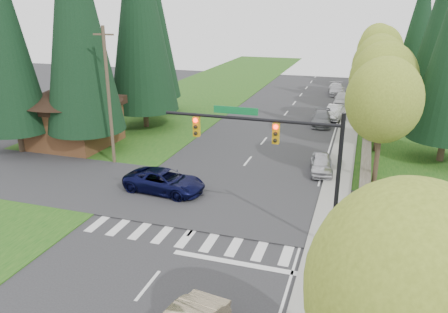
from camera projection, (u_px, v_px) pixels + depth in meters
The scene contains 30 objects.
ground at pixel (158, 272), 19.48m from camera, with size 120.00×120.00×0.00m, color #28282B.
grass_east at pixel (425, 159), 33.69m from camera, with size 14.00×110.00×0.06m, color #154813.
grass_west at pixel (127, 131), 41.23m from camera, with size 14.00×110.00×0.06m, color #154813.
cross_street at pixel (216, 200), 26.68m from camera, with size 120.00×8.00×0.10m, color #28282B.
sidewalk_east at pixel (345, 144), 37.24m from camera, with size 1.80×80.00×0.13m, color gray.
curb_east at pixel (335, 143), 37.49m from camera, with size 0.20×80.00×0.13m, color gray.
stone_wall_north at pixel (368, 120), 43.85m from camera, with size 0.70×40.00×0.70m, color #4C4438.
traffic_signal at pixel (279, 146), 20.63m from camera, with size 8.70×0.37×6.80m.
brown_building at pixel (73, 109), 36.29m from camera, with size 8.40×8.40×5.40m.
utility_pole at pixel (109, 96), 31.34m from camera, with size 1.60×0.24×10.00m.
decid_tree_0 at pixel (384, 101), 27.57m from camera, with size 4.80×4.80×8.37m.
decid_tree_1 at pixel (383, 80), 33.77m from camera, with size 5.20×5.20×8.80m.
decid_tree_2 at pixel (380, 67), 40.08m from camera, with size 5.00×5.00×8.82m.
decid_tree_3 at pixel (379, 61), 46.43m from camera, with size 5.00×5.00×8.55m.
decid_tree_4 at pixel (380, 51), 52.56m from camera, with size 5.40×5.40×9.18m.
decid_tree_5 at pixel (377, 50), 59.09m from camera, with size 4.80×4.80×8.30m.
decid_tree_6 at pixel (378, 44), 65.24m from camera, with size 5.20×5.20×8.86m.
decid_tree_south at pixel (408, 293), 9.67m from camera, with size 4.60×4.60×7.92m.
conifer_w_a at pixel (76, 12), 32.30m from camera, with size 6.12×6.12×19.80m.
conifer_w_b at pixel (76, 24), 37.10m from camera, with size 5.44×5.44×17.80m.
conifer_w_c at pixel (139, 5), 39.04m from camera, with size 6.46×6.46×20.80m.
conifer_w_d at pixel (4, 34), 32.45m from camera, with size 5.10×5.10×16.80m.
conifer_w_e at pixel (150, 15), 45.34m from camera, with size 5.78×5.78×18.80m.
conifer_e_c at pixel (421, 22), 55.54m from camera, with size 5.10×5.10×16.80m.
suv_navy at pixel (165, 181), 27.68m from camera, with size 2.41×5.23×1.45m, color black.
parked_car_a at pixel (321, 164), 30.91m from camera, with size 1.53×3.79×1.29m, color silver.
parked_car_b at pixel (321, 119), 43.33m from camera, with size 1.82×4.49×1.30m, color slate.
parked_car_c at pixel (335, 112), 45.67m from camera, with size 1.50×4.31×1.42m, color silver.
parked_car_d at pixel (342, 99), 51.50m from camera, with size 1.84×4.58×1.56m, color silver.
parked_car_e at pixel (337, 89), 58.21m from camera, with size 2.01×4.93×1.43m, color #B5B4BA.
Camera 1 is at (7.92, -15.00, 11.29)m, focal length 35.00 mm.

